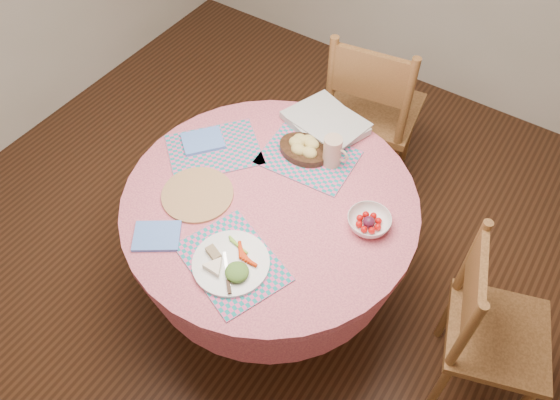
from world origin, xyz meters
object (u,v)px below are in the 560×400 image
(bread_bowl, at_px, (304,147))
(latte_mug, at_px, (333,151))
(chair_back, at_px, (371,110))
(fruit_bowl, at_px, (369,222))
(dining_table, at_px, (271,227))
(dinner_plate, at_px, (231,264))
(chair_right, at_px, (488,327))
(wicker_trivet, at_px, (198,194))

(bread_bowl, xyz_separation_m, latte_mug, (0.14, 0.01, 0.04))
(chair_back, distance_m, bread_bowl, 0.70)
(chair_back, relative_size, latte_mug, 7.15)
(chair_back, xyz_separation_m, fruit_bowl, (0.40, -0.85, 0.24))
(chair_back, height_order, latte_mug, chair_back)
(latte_mug, bearing_deg, dining_table, -109.43)
(fruit_bowl, bearing_deg, dinner_plate, -126.77)
(chair_right, xyz_separation_m, fruit_bowl, (-0.57, -0.01, 0.30))
(chair_right, relative_size, dinner_plate, 3.12)
(chair_right, distance_m, wicker_trivet, 1.30)
(dinner_plate, height_order, fruit_bowl, dinner_plate)
(chair_right, xyz_separation_m, wicker_trivet, (-1.24, -0.27, 0.28))
(bread_bowl, distance_m, latte_mug, 0.14)
(wicker_trivet, bearing_deg, fruit_bowl, 20.90)
(latte_mug, bearing_deg, chair_back, 99.61)
(wicker_trivet, bearing_deg, chair_right, 12.21)
(chair_right, relative_size, bread_bowl, 3.98)
(latte_mug, bearing_deg, dinner_plate, -94.08)
(dining_table, height_order, wicker_trivet, wicker_trivet)
(chair_right, height_order, wicker_trivet, chair_right)
(dining_table, height_order, chair_right, chair_right)
(fruit_bowl, bearing_deg, bread_bowl, 155.14)
(chair_right, distance_m, bread_bowl, 1.06)
(chair_right, xyz_separation_m, latte_mug, (-0.86, 0.20, 0.35))
(chair_back, bearing_deg, latte_mug, 90.30)
(bread_bowl, bearing_deg, chair_back, 87.63)
(chair_right, bearing_deg, latte_mug, 59.35)
(chair_back, xyz_separation_m, bread_bowl, (-0.03, -0.65, 0.25))
(wicker_trivet, distance_m, bread_bowl, 0.51)
(dining_table, distance_m, chair_right, 0.99)
(wicker_trivet, bearing_deg, dinner_plate, -31.39)
(latte_mug, bearing_deg, fruit_bowl, -35.81)
(wicker_trivet, relative_size, bread_bowl, 1.30)
(dinner_plate, xyz_separation_m, latte_mug, (0.05, 0.66, 0.06))
(bread_bowl, bearing_deg, wicker_trivet, -117.82)
(dining_table, xyz_separation_m, dinner_plate, (0.06, -0.35, 0.22))
(dining_table, relative_size, chair_right, 1.36)
(chair_right, bearing_deg, bread_bowl, 61.72)
(dinner_plate, relative_size, bread_bowl, 1.28)
(dining_table, height_order, fruit_bowl, fruit_bowl)
(wicker_trivet, height_order, latte_mug, latte_mug)
(bread_bowl, distance_m, fruit_bowl, 0.47)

